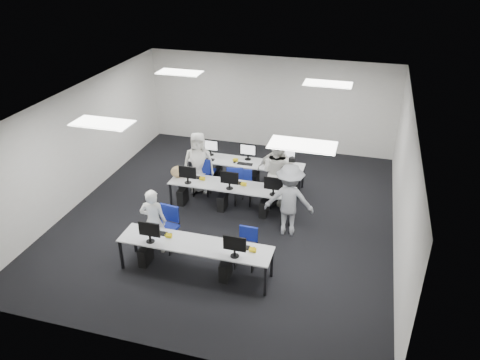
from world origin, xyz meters
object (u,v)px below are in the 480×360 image
(chair_2, at_px, (202,184))
(chair_6, at_px, (235,186))
(chair_5, at_px, (205,178))
(chair_3, at_px, (243,193))
(student_0, at_px, (154,221))
(chair_1, at_px, (246,254))
(student_2, at_px, (199,163))
(chair_4, at_px, (282,199))
(photographer, at_px, (289,200))
(chair_7, at_px, (279,192))
(chair_0, at_px, (166,235))
(desk_front, at_px, (195,246))
(student_3, at_px, (277,172))
(desk_mid, at_px, (232,187))
(student_1, at_px, (277,172))

(chair_2, height_order, chair_6, chair_6)
(chair_5, bearing_deg, chair_6, -10.11)
(chair_3, distance_m, student_0, 2.96)
(chair_1, distance_m, student_2, 3.58)
(chair_4, xyz_separation_m, chair_5, (-2.26, 0.47, 0.03))
(chair_3, bearing_deg, photographer, -47.15)
(chair_5, height_order, photographer, photographer)
(chair_7, bearing_deg, student_0, -116.97)
(chair_1, bearing_deg, chair_7, 88.60)
(chair_0, xyz_separation_m, student_0, (-0.18, -0.19, 0.47))
(desk_front, xyz_separation_m, chair_6, (-0.13, 3.38, -0.39))
(chair_6, height_order, student_0, student_0)
(chair_2, xyz_separation_m, student_3, (2.05, 0.06, 0.62))
(student_0, distance_m, student_2, 2.90)
(chair_3, xyz_separation_m, photographer, (1.39, -1.07, 0.61))
(desk_mid, bearing_deg, chair_4, 20.41)
(chair_2, xyz_separation_m, chair_6, (0.92, 0.13, 0.02))
(desk_mid, distance_m, chair_5, 1.44)
(chair_5, height_order, student_3, student_3)
(chair_5, xyz_separation_m, student_2, (-0.12, -0.15, 0.54))
(desk_mid, bearing_deg, student_3, 35.28)
(chair_5, relative_size, chair_7, 1.09)
(desk_front, relative_size, desk_mid, 1.00)
(student_2, height_order, student_3, student_3)
(chair_2, bearing_deg, student_1, -12.97)
(chair_1, relative_size, chair_3, 0.98)
(chair_3, bearing_deg, chair_6, 126.47)
(desk_mid, relative_size, chair_7, 3.54)
(student_0, distance_m, student_1, 3.50)
(student_3, bearing_deg, student_1, -66.48)
(desk_mid, relative_size, student_2, 1.88)
(chair_1, relative_size, photographer, 0.49)
(chair_5, bearing_deg, student_0, -92.55)
(photographer, bearing_deg, chair_6, -44.18)
(chair_5, bearing_deg, chair_4, -12.57)
(chair_6, bearing_deg, student_2, 166.96)
(chair_0, height_order, chair_7, chair_0)
(chair_0, bearing_deg, desk_front, -27.15)
(chair_0, distance_m, student_2, 2.77)
(desk_front, relative_size, chair_1, 3.72)
(chair_0, xyz_separation_m, chair_6, (0.82, 2.71, -0.02))
(chair_0, bearing_deg, photographer, 35.62)
(photographer, bearing_deg, chair_7, -75.67)
(student_0, bearing_deg, chair_7, -138.52)
(chair_5, distance_m, student_0, 3.09)
(student_3, height_order, photographer, student_3)
(chair_1, height_order, chair_5, chair_5)
(desk_mid, bearing_deg, chair_1, -65.58)
(chair_5, xyz_separation_m, student_3, (2.04, -0.22, 0.58))
(desk_front, relative_size, chair_0, 3.24)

